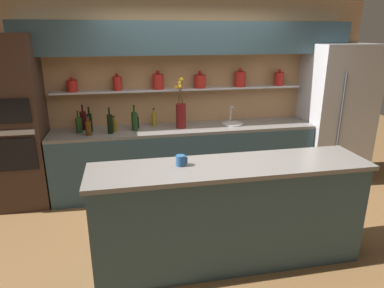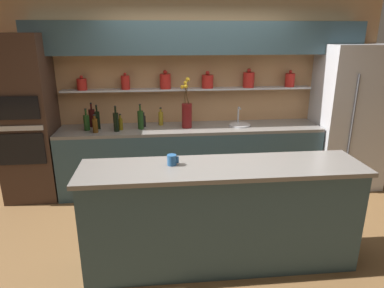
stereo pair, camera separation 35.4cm
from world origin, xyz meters
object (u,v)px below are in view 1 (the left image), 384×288
at_px(sink_fixture, 232,123).
at_px(bottle_oil_7, 114,125).
at_px(flower_vase, 181,113).
at_px(bottle_sauce_0, 137,122).
at_px(bottle_wine_1, 135,121).
at_px(bottle_wine_5, 90,122).
at_px(bottle_oil_8, 154,119).
at_px(bottle_wine_2, 79,125).
at_px(bottle_wine_3, 83,120).
at_px(refrigerator, 335,114).
at_px(oven_tower, 15,124).
at_px(coffee_mug, 181,160).
at_px(bottle_wine_4, 110,124).
at_px(bottle_spirit_6, 88,128).

xyz_separation_m(sink_fixture, bottle_oil_7, (-1.63, -0.05, 0.06)).
distance_m(flower_vase, bottle_sauce_0, 0.61).
bearing_deg(bottle_wine_1, bottle_oil_7, -176.66).
distance_m(sink_fixture, bottle_wine_5, 1.94).
distance_m(sink_fixture, bottle_oil_7, 1.63).
relative_size(bottle_wine_5, bottle_oil_8, 1.32).
relative_size(bottle_sauce_0, bottle_oil_7, 0.92).
height_order(bottle_wine_2, bottle_oil_8, bottle_wine_2).
bearing_deg(bottle_wine_3, bottle_wine_1, -15.20).
xyz_separation_m(refrigerator, bottle_oil_8, (-2.67, 0.19, 0.01)).
height_order(oven_tower, bottle_wine_5, oven_tower).
bearing_deg(bottle_oil_7, refrigerator, 0.08).
bearing_deg(coffee_mug, bottle_wine_2, 122.99).
height_order(refrigerator, coffee_mug, refrigerator).
bearing_deg(bottle_wine_4, bottle_oil_8, 24.18).
xyz_separation_m(bottle_wine_1, bottle_wine_3, (-0.67, 0.18, -0.00)).
relative_size(bottle_sauce_0, coffee_mug, 1.89).
distance_m(oven_tower, bottle_wine_3, 0.82).
distance_m(refrigerator, bottle_wine_4, 3.26).
bearing_deg(bottle_sauce_0, bottle_wine_3, 175.11).
distance_m(sink_fixture, bottle_oil_8, 1.10).
xyz_separation_m(bottle_wine_3, bottle_oil_7, (0.40, -0.20, -0.04)).
bearing_deg(oven_tower, bottle_oil_8, 5.03).
relative_size(bottle_sauce_0, bottle_wine_4, 0.58).
distance_m(bottle_wine_1, bottle_wine_2, 0.71).
xyz_separation_m(bottle_wine_5, coffee_mug, (0.92, -1.68, 0.02)).
height_order(bottle_wine_4, bottle_oil_8, bottle_wine_4).
bearing_deg(bottle_wine_5, sink_fixture, -0.80).
bearing_deg(oven_tower, bottle_wine_2, -1.10).
bearing_deg(bottle_wine_1, bottle_sauce_0, 73.62).
relative_size(refrigerator, bottle_spirit_6, 8.39).
bearing_deg(sink_fixture, bottle_spirit_6, -175.47).
relative_size(flower_vase, bottle_oil_8, 2.71).
height_order(refrigerator, bottle_oil_7, refrigerator).
height_order(oven_tower, bottle_sauce_0, oven_tower).
bearing_deg(bottle_wine_3, refrigerator, -3.05).
relative_size(bottle_sauce_0, bottle_oil_8, 0.80).
bearing_deg(bottle_oil_7, flower_vase, 1.99).
distance_m(bottle_wine_2, bottle_oil_7, 0.44).
bearing_deg(flower_vase, bottle_oil_7, -178.01).
bearing_deg(bottle_wine_2, flower_vase, 0.19).
distance_m(refrigerator, bottle_spirit_6, 3.52).
bearing_deg(refrigerator, bottle_wine_3, 176.95).
height_order(bottle_wine_2, coffee_mug, bottle_wine_2).
height_order(sink_fixture, coffee_mug, sink_fixture).
distance_m(bottle_sauce_0, bottle_wine_2, 0.75).
xyz_separation_m(bottle_wine_2, bottle_wine_3, (0.04, 0.17, 0.02)).
distance_m(bottle_wine_1, bottle_wine_3, 0.69).
distance_m(bottle_wine_1, bottle_spirit_6, 0.59).
distance_m(refrigerator, bottle_sauce_0, 2.91).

